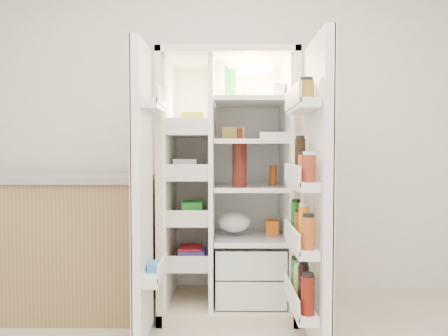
{
  "coord_description": "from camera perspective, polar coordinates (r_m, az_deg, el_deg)",
  "views": [
    {
      "loc": [
        0.03,
        -1.42,
        1.13
      ],
      "look_at": [
        0.02,
        1.25,
        1.03
      ],
      "focal_mm": 34.0,
      "sensor_mm": 36.0,
      "label": 1
    }
  ],
  "objects": [
    {
      "name": "freezer_door",
      "position": [
        2.53,
        -10.87,
        -3.28
      ],
      "size": [
        0.15,
        0.4,
        1.72
      ],
      "color": "white",
      "rests_on": "floor"
    },
    {
      "name": "kitchen_counter",
      "position": [
        3.29,
        -21.29,
        -9.26
      ],
      "size": [
        1.33,
        0.71,
        0.97
      ],
      "color": "olive",
      "rests_on": "floor"
    },
    {
      "name": "refrigerator",
      "position": [
        3.09,
        0.79,
        -4.98
      ],
      "size": [
        0.92,
        0.7,
        1.8
      ],
      "color": "beige",
      "rests_on": "floor"
    },
    {
      "name": "wall_back",
      "position": [
        3.42,
        -0.19,
        5.87
      ],
      "size": [
        4.0,
        0.02,
        2.7
      ],
      "primitive_type": "cube",
      "color": "silver",
      "rests_on": "floor"
    },
    {
      "name": "fridge_door",
      "position": [
        2.44,
        11.96,
        -3.89
      ],
      "size": [
        0.17,
        0.58,
        1.72
      ],
      "color": "white",
      "rests_on": "floor"
    }
  ]
}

